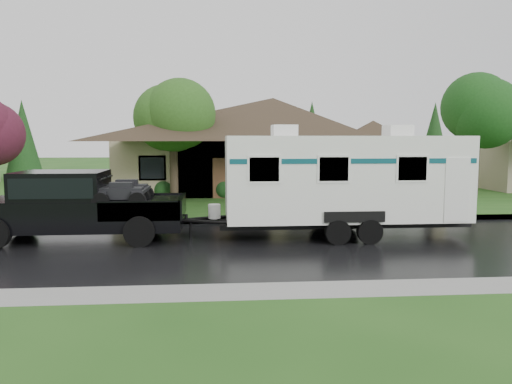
{
  "coord_description": "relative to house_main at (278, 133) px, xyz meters",
  "views": [
    {
      "loc": [
        -1.6,
        -17.02,
        3.29
      ],
      "look_at": [
        -0.04,
        2.0,
        1.22
      ],
      "focal_mm": 35.0,
      "sensor_mm": 36.0,
      "label": 1
    }
  ],
  "objects": [
    {
      "name": "pickup_truck",
      "position": [
        -8.45,
        -14.62,
        -2.39
      ],
      "size": [
        6.71,
        2.55,
        2.24
      ],
      "color": "black",
      "rests_on": "ground"
    },
    {
      "name": "tree_right_green",
      "position": [
        10.63,
        -4.04,
        1.06
      ],
      "size": [
        3.92,
        3.92,
        6.48
      ],
      "color": "#382B1E",
      "rests_on": "lawn"
    },
    {
      "name": "shrub_row",
      "position": [
        -0.29,
        -4.54,
        -2.94
      ],
      "size": [
        13.6,
        1.0,
        1.0
      ],
      "color": "#143814",
      "rests_on": "lawn"
    },
    {
      "name": "ground",
      "position": [
        -2.29,
        -13.84,
        -3.59
      ],
      "size": [
        140.0,
        140.0,
        0.0
      ],
      "primitive_type": "plane",
      "color": "#25531A",
      "rests_on": "ground"
    },
    {
      "name": "road",
      "position": [
        -2.29,
        -15.84,
        -3.59
      ],
      "size": [
        140.0,
        8.0,
        0.01
      ],
      "primitive_type": "cube",
      "color": "black",
      "rests_on": "ground"
    },
    {
      "name": "house_main",
      "position": [
        0.0,
        0.0,
        0.0
      ],
      "size": [
        19.44,
        10.8,
        6.9
      ],
      "color": "tan",
      "rests_on": "lawn"
    },
    {
      "name": "tree_left_green",
      "position": [
        -5.98,
        -5.43,
        0.85
      ],
      "size": [
        3.74,
        3.74,
        6.19
      ],
      "color": "#382B1E",
      "rests_on": "lawn"
    },
    {
      "name": "travel_trailer",
      "position": [
        0.37,
        -14.62,
        -1.62
      ],
      "size": [
        8.28,
        2.91,
        3.71
      ],
      "color": "white",
      "rests_on": "ground"
    },
    {
      "name": "curb",
      "position": [
        -2.29,
        -11.59,
        -3.52
      ],
      "size": [
        140.0,
        0.5,
        0.15
      ],
      "primitive_type": "cube",
      "color": "gray",
      "rests_on": "ground"
    },
    {
      "name": "lawn",
      "position": [
        -2.29,
        1.16,
        -3.52
      ],
      "size": [
        140.0,
        26.0,
        0.15
      ],
      "primitive_type": "cube",
      "color": "#25531A",
      "rests_on": "ground"
    }
  ]
}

